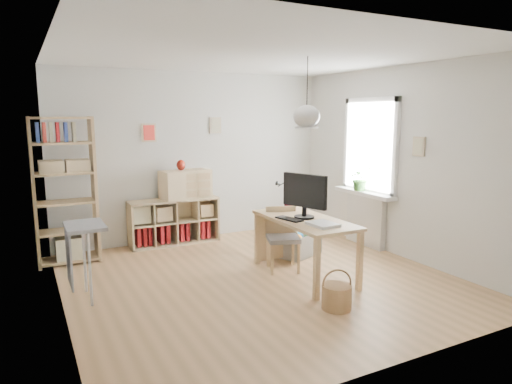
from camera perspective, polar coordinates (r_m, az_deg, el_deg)
name	(u,v)px	position (r m, az deg, el deg)	size (l,w,h in m)	color
ground	(260,279)	(5.77, 0.50, -10.86)	(4.50, 4.50, 0.00)	tan
room_shell	(307,116)	(5.56, 6.35, 9.37)	(4.50, 4.50, 4.50)	silver
window_unit	(370,146)	(7.20, 14.11, 5.59)	(0.07, 1.16, 1.46)	white
radiator	(366,220)	(7.34, 13.54, -3.40)	(0.10, 0.80, 0.80)	silver
windowsill	(364,193)	(7.22, 13.37, -0.12)	(0.22, 1.20, 0.06)	white
desk	(305,226)	(5.73, 6.10, -4.20)	(0.70, 1.50, 0.75)	#E1B981
cube_shelf	(172,225)	(7.36, -10.43, -4.06)	(1.40, 0.38, 0.72)	tan
tall_bookshelf	(64,185)	(6.66, -22.87, 0.82)	(0.80, 0.38, 2.00)	#E1B981
side_table	(79,241)	(5.32, -21.25, -5.75)	(0.40, 0.55, 0.85)	gray
chair	(282,234)	(6.03, 3.30, -5.31)	(0.51, 0.51, 0.82)	gray
wicker_basket	(337,296)	(4.98, 10.05, -12.66)	(0.31, 0.31, 0.44)	#A8824C
storage_chest	(294,239)	(6.74, 4.79, -5.89)	(0.87, 0.91, 0.68)	#B4B4AF
monitor	(305,193)	(5.67, 6.10, -0.18)	(0.26, 0.62, 0.55)	black
keyboard	(289,219)	(5.61, 4.17, -3.38)	(0.14, 0.37, 0.02)	black
task_lamp	(285,189)	(6.21, 3.67, 0.36)	(0.38, 0.14, 0.40)	black
yarn_ball	(290,203)	(6.20, 4.29, -1.44)	(0.17, 0.17, 0.17)	#4E0A1C
paper_tray	(323,224)	(5.35, 8.35, -4.01)	(0.27, 0.34, 0.03)	white
drawer_chest	(186,184)	(7.27, -8.80, 0.98)	(0.78, 0.35, 0.44)	tan
red_vase	(181,165)	(7.21, -9.36, 3.34)	(0.14, 0.14, 0.17)	maroon
potted_plant	(360,178)	(7.24, 12.93, 1.67)	(0.34, 0.30, 0.38)	#2D5F23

